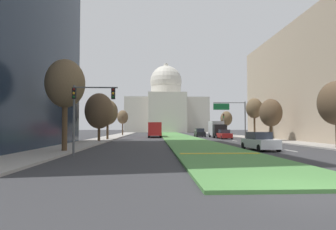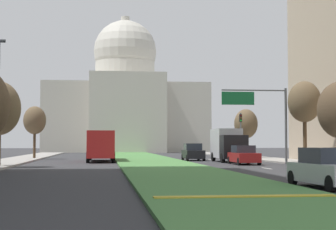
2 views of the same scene
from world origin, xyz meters
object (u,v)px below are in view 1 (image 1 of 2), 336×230
object	(u,v)px
capitol_building	(166,109)
sedan_very_far	(155,131)
street_tree_left_mid	(99,111)
sedan_far_horizon	(153,132)
city_bus	(155,128)
traffic_light_far_right	(224,121)
sedan_midblock	(224,134)
street_tree_left_near	(65,84)
sedan_distant	(200,133)
street_tree_right_mid	(271,113)
street_tree_right_distant	(226,119)
box_truck_delivery	(217,129)
sedan_lead_stopped	(260,142)
street_tree_left_far	(108,112)
overhead_guide_sign	(233,112)
street_tree_right_near	(336,103)
traffic_light_near_left	(86,104)
street_tree_right_far	(254,108)
street_tree_left_distant	(123,117)

from	to	relation	value
capitol_building	sedan_very_far	bearing A→B (deg)	-98.49
street_tree_left_mid	sedan_far_horizon	distance (m)	32.68
city_bus	sedan_far_horizon	bearing A→B (deg)	91.52
traffic_light_far_right	sedan_midblock	xyz separation A→B (m)	(-3.38, -14.24, -2.55)
street_tree_left_near	sedan_distant	size ratio (longest dim) A/B	1.82
street_tree_right_mid	sedan_distant	xyz separation A→B (m)	(-7.22, 19.68, -3.29)
sedan_distant	sedan_far_horizon	size ratio (longest dim) A/B	0.95
street_tree_right_distant	sedan_distant	xyz separation A→B (m)	(-7.15, -5.72, -3.17)
sedan_very_far	city_bus	distance (m)	29.10
street_tree_right_distant	traffic_light_far_right	bearing A→B (deg)	-118.39
street_tree_left_mid	box_truck_delivery	bearing A→B (deg)	36.63
capitol_building	sedan_lead_stopped	xyz separation A→B (m)	(4.70, -92.23, -8.83)
traffic_light_far_right	street_tree_left_far	xyz separation A→B (m)	(-23.03, -17.70, 1.09)
overhead_guide_sign	street_tree_right_near	distance (m)	23.08
traffic_light_near_left	street_tree_left_mid	bearing A→B (deg)	97.87
sedan_far_horizon	sedan_very_far	size ratio (longest dim) A/B	0.96
traffic_light_far_right	sedan_very_far	world-z (taller)	traffic_light_far_right
street_tree_right_far	sedan_distant	distance (m)	14.94
sedan_far_horizon	traffic_light_far_right	bearing A→B (deg)	-28.90
traffic_light_near_left	street_tree_left_far	distance (m)	24.83
capitol_building	street_tree_right_mid	distance (m)	78.24
overhead_guide_sign	traffic_light_far_right	bearing A→B (deg)	82.52
street_tree_right_near	sedan_midblock	bearing A→B (deg)	102.31
street_tree_right_distant	sedan_distant	distance (m)	9.70
street_tree_right_far	traffic_light_far_right	bearing A→B (deg)	95.36
capitol_building	street_tree_left_distant	xyz separation A→B (m)	(-12.13, -50.87, -5.28)
street_tree_right_far	sedan_lead_stopped	xyz separation A→B (m)	(-7.54, -22.62, -4.45)
capitol_building	street_tree_right_far	xyz separation A→B (m)	(12.25, -69.60, -4.37)
traffic_light_far_right	city_bus	bearing A→B (deg)	-161.21
sedan_lead_stopped	sedan_distant	bearing A→B (deg)	89.87
capitol_building	traffic_light_near_left	world-z (taller)	capitol_building
sedan_very_far	street_tree_right_far	bearing A→B (deg)	-67.07
street_tree_right_distant	sedan_far_horizon	world-z (taller)	street_tree_right_distant
capitol_building	overhead_guide_sign	bearing A→B (deg)	-82.66
traffic_light_near_left	street_tree_left_distant	world-z (taller)	street_tree_left_distant
capitol_building	street_tree_left_mid	xyz separation A→B (m)	(-12.63, -76.72, -5.26)
street_tree_left_near	street_tree_left_far	world-z (taller)	street_tree_left_near
sedan_lead_stopped	box_truck_delivery	bearing A→B (deg)	84.76
street_tree_right_mid	sedan_far_horizon	xyz separation A→B (m)	(-17.08, 32.00, -3.26)
street_tree_right_far	overhead_guide_sign	bearing A→B (deg)	163.76
traffic_light_far_right	street_tree_right_distant	bearing A→B (deg)	61.61
traffic_light_far_right	street_tree_right_near	world-z (taller)	street_tree_right_near
street_tree_right_mid	sedan_far_horizon	bearing A→B (deg)	118.09
street_tree_left_far	street_tree_left_near	bearing A→B (deg)	-89.97
sedan_midblock	sedan_very_far	distance (m)	39.87
capitol_building	box_truck_delivery	bearing A→B (deg)	-83.08
street_tree_right_mid	sedan_midblock	world-z (taller)	street_tree_right_mid
sedan_lead_stopped	capitol_building	bearing A→B (deg)	92.92
street_tree_left_mid	street_tree_left_far	bearing A→B (deg)	85.94
capitol_building	sedan_lead_stopped	distance (m)	92.77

